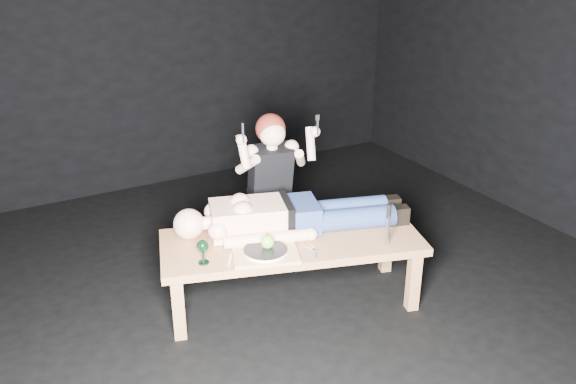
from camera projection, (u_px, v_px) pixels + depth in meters
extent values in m
plane|color=black|center=(284.00, 318.00, 3.79)|extent=(5.00, 5.00, 0.00)
plane|color=black|center=(142.00, 20.00, 5.19)|extent=(5.00, 0.00, 5.00)
cube|color=#AF6E41|center=(292.00, 270.00, 3.88)|extent=(1.72, 1.05, 0.45)
cube|color=tan|center=(265.00, 254.00, 3.59)|extent=(0.45, 0.39, 0.02)
cylinder|color=white|center=(265.00, 251.00, 3.58)|extent=(0.33, 0.33, 0.02)
sphere|color=green|center=(268.00, 242.00, 3.58)|extent=(0.08, 0.08, 0.08)
cube|color=#B2B2B7|center=(230.00, 259.00, 3.56)|extent=(0.10, 0.16, 0.01)
cube|color=#B2B2B7|center=(314.00, 251.00, 3.64)|extent=(0.08, 0.16, 0.01)
cube|color=#B2B2B7|center=(305.00, 247.00, 3.68)|extent=(0.10, 0.15, 0.01)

